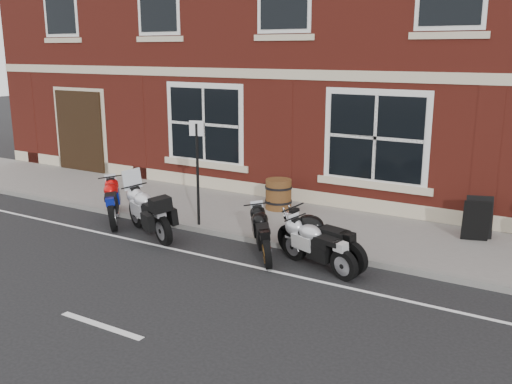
# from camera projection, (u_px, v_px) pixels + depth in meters

# --- Properties ---
(ground) EXTENTS (80.00, 80.00, 0.00)m
(ground) POSITION_uv_depth(u_px,v_px,m) (216.00, 263.00, 10.99)
(ground) COLOR black
(ground) RESTS_ON ground
(sidewalk) EXTENTS (30.00, 3.00, 0.12)m
(sidewalk) POSITION_uv_depth(u_px,v_px,m) (289.00, 221.00, 13.47)
(sidewalk) COLOR slate
(sidewalk) RESTS_ON ground
(kerb) EXTENTS (30.00, 0.16, 0.12)m
(kerb) POSITION_uv_depth(u_px,v_px,m) (254.00, 240.00, 12.16)
(kerb) COLOR slate
(kerb) RESTS_ON ground
(moto_touring_silver) EXTENTS (1.96, 1.05, 1.39)m
(moto_touring_silver) POSITION_uv_depth(u_px,v_px,m) (149.00, 210.00, 12.55)
(moto_touring_silver) COLOR black
(moto_touring_silver) RESTS_ON ground
(moto_sport_red) EXTENTS (1.47, 1.58, 0.91)m
(moto_sport_red) POSITION_uv_depth(u_px,v_px,m) (115.00, 200.00, 13.54)
(moto_sport_red) COLOR black
(moto_sport_red) RESTS_ON ground
(moto_sport_black) EXTENTS (1.24, 1.61, 0.86)m
(moto_sport_black) POSITION_uv_depth(u_px,v_px,m) (264.00, 232.00, 11.29)
(moto_sport_black) COLOR black
(moto_sport_black) RESTS_ON ground
(moto_sport_silver) EXTENTS (1.80, 0.76, 0.85)m
(moto_sport_silver) POSITION_uv_depth(u_px,v_px,m) (318.00, 244.00, 10.59)
(moto_sport_silver) COLOR black
(moto_sport_silver) RESTS_ON ground
(moto_naked_black) EXTENTS (2.08, 0.67, 0.95)m
(moto_naked_black) POSITION_uv_depth(u_px,v_px,m) (320.00, 236.00, 10.85)
(moto_naked_black) COLOR black
(moto_naked_black) RESTS_ON ground
(a_board_sign) EXTENTS (0.63, 0.51, 0.90)m
(a_board_sign) POSITION_uv_depth(u_px,v_px,m) (478.00, 219.00, 11.88)
(a_board_sign) COLOR black
(a_board_sign) RESTS_ON sidewalk
(barrel_planter) EXTENTS (0.68, 0.68, 0.76)m
(barrel_planter) POSITION_uv_depth(u_px,v_px,m) (279.00, 194.00, 14.22)
(barrel_planter) COLOR #443312
(barrel_planter) RESTS_ON sidewalk
(parking_sign) EXTENTS (0.33, 0.11, 2.37)m
(parking_sign) POSITION_uv_depth(u_px,v_px,m) (197.00, 166.00, 12.70)
(parking_sign) COLOR black
(parking_sign) RESTS_ON sidewalk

